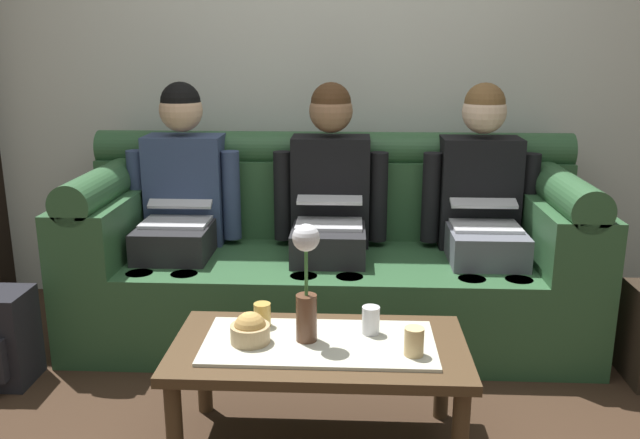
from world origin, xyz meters
name	(u,v)px	position (x,y,z in m)	size (l,w,h in m)	color
back_wall_patterned	(334,33)	(0.00, 1.70, 1.45)	(6.00, 0.12, 2.90)	silver
couch	(330,259)	(0.00, 1.17, 0.37)	(2.42, 0.88, 0.96)	#2D5633
person_left	(181,200)	(-0.73, 1.17, 0.66)	(0.56, 0.67, 1.22)	#232326
person_middle	(330,202)	(0.00, 1.16, 0.66)	(0.56, 0.67, 1.22)	#232326
person_right	(482,204)	(0.73, 1.17, 0.66)	(0.56, 0.67, 1.22)	#595B66
coffee_table	(319,357)	(0.00, 0.15, 0.35)	(1.02, 0.54, 0.41)	#47331E
flower_vase	(306,280)	(-0.04, 0.16, 0.63)	(0.09, 0.09, 0.41)	brown
snack_bowl	(250,330)	(-0.23, 0.13, 0.45)	(0.14, 0.14, 0.11)	tan
cup_near_left	(414,341)	(0.32, 0.06, 0.46)	(0.06, 0.06, 0.10)	#DBB77A
cup_near_right	(262,315)	(-0.21, 0.27, 0.45)	(0.06, 0.06, 0.09)	gold
cup_far_center	(371,320)	(0.18, 0.23, 0.46)	(0.06, 0.06, 0.10)	silver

